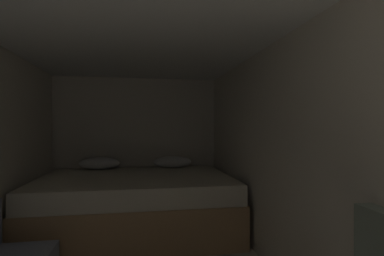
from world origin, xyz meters
name	(u,v)px	position (x,y,z in m)	size (l,w,h in m)	color
wall_back	(137,144)	(0.00, 4.48, 1.07)	(2.64, 0.05, 2.13)	beige
wall_right	(290,160)	(1.30, 1.96, 1.07)	(0.05, 4.99, 2.13)	beige
ceiling_slab	(133,21)	(0.00, 1.96, 2.16)	(2.64, 4.99, 0.05)	white
bed	(136,203)	(0.00, 3.55, 0.36)	(2.42, 1.75, 0.90)	tan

